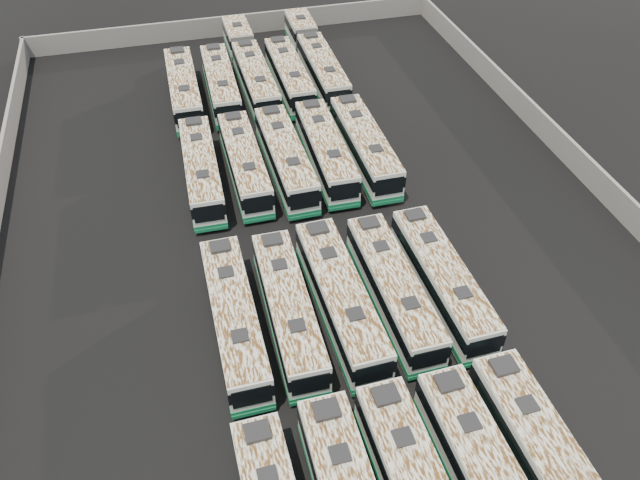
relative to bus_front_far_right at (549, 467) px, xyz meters
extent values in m
plane|color=black|center=(-6.11, 20.04, -1.74)|extent=(140.00, 140.00, 0.00)
cube|color=slate|center=(-6.11, 56.34, -0.64)|extent=(45.20, 0.30, 2.20)
cube|color=slate|center=(16.19, 20.04, -0.64)|extent=(0.30, 73.20, 2.20)
cube|color=black|center=(-13.25, 2.35, 1.35)|extent=(0.92, 0.92, 0.13)
cube|color=black|center=(-13.29, 4.65, 1.40)|extent=(1.26, 1.07, 0.25)
cylinder|color=black|center=(-12.25, 3.52, -1.26)|extent=(0.28, 0.96, 0.96)
cube|color=black|center=(-9.80, 2.49, 1.48)|extent=(0.95, 0.95, 0.14)
cube|color=black|center=(-9.80, 4.88, 1.53)|extent=(1.29, 1.10, 0.26)
cylinder|color=black|center=(-10.87, 3.69, -1.24)|extent=(0.28, 1.00, 0.99)
cylinder|color=black|center=(-8.74, 3.68, -1.24)|extent=(0.28, 1.00, 0.99)
cube|color=black|center=(-6.65, 2.54, 1.48)|extent=(0.96, 0.96, 0.14)
cube|color=black|center=(-6.69, 4.93, 1.53)|extent=(1.31, 1.12, 0.26)
cylinder|color=black|center=(-7.73, 3.71, -1.24)|extent=(0.30, 1.00, 1.00)
cylinder|color=black|center=(-5.60, 3.75, -1.24)|extent=(0.30, 1.00, 1.00)
cube|color=silver|center=(-3.20, -0.18, 1.38)|extent=(2.72, 11.77, 0.07)
cube|color=black|center=(-3.26, 2.45, 1.48)|extent=(0.97, 0.97, 0.14)
cube|color=black|center=(-3.32, 4.84, 1.53)|extent=(1.32, 1.13, 0.26)
cylinder|color=black|center=(-4.36, 3.62, -1.24)|extent=(0.30, 1.00, 1.00)
cylinder|color=black|center=(-2.22, 3.67, -1.24)|extent=(0.30, 1.00, 1.00)
cube|color=silver|center=(0.00, 0.00, -0.02)|extent=(2.79, 12.01, 2.74)
cube|color=#136C43|center=(0.00, 0.00, -1.02)|extent=(2.84, 12.06, 0.42)
cube|color=black|center=(0.00, 0.00, 0.43)|extent=(2.85, 12.07, 0.92)
cube|color=silver|center=(0.00, 0.00, 1.38)|extent=(2.73, 11.77, 0.07)
cube|color=black|center=(-0.07, 2.63, 1.48)|extent=(0.97, 0.97, 0.14)
cube|color=black|center=(-0.13, 5.02, 1.53)|extent=(1.32, 1.13, 0.26)
cylinder|color=black|center=(-1.16, 3.79, -1.24)|extent=(0.30, 1.00, 1.00)
cylinder|color=black|center=(0.97, 3.85, -1.24)|extent=(0.30, 1.00, 1.00)
cube|color=silver|center=(-13.14, 13.23, -0.07)|extent=(2.45, 11.62, 2.66)
cube|color=#136C43|center=(-13.14, 13.23, -1.04)|extent=(2.50, 11.67, 0.41)
cube|color=black|center=(-13.14, 13.23, 0.37)|extent=(2.51, 11.68, 0.89)
cube|color=black|center=(-13.13, 7.41, 0.25)|extent=(2.13, 0.07, 1.40)
cube|color=#136C43|center=(-13.13, 7.41, -1.23)|extent=(2.42, 0.11, 0.27)
cube|color=silver|center=(-13.14, 13.23, 1.29)|extent=(2.40, 11.38, 0.07)
cube|color=black|center=(-13.13, 10.68, 1.39)|extent=(0.92, 0.92, 0.14)
cube|color=black|center=(-13.15, 15.79, 1.39)|extent=(0.92, 0.92, 0.14)
cube|color=black|center=(-13.15, 18.11, 1.44)|extent=(1.26, 1.07, 0.25)
cylinder|color=black|center=(-14.17, 9.51, -1.25)|extent=(0.27, 0.97, 0.97)
cylinder|color=black|center=(-12.10, 9.52, -1.25)|extent=(0.27, 0.97, 0.97)
cylinder|color=black|center=(-14.19, 16.94, -1.25)|extent=(0.27, 0.97, 0.97)
cylinder|color=black|center=(-12.12, 16.95, -1.25)|extent=(0.27, 0.97, 0.97)
cube|color=silver|center=(-9.88, 13.13, -0.09)|extent=(2.54, 11.47, 2.62)
cube|color=#136C43|center=(-9.88, 13.13, -1.05)|extent=(2.59, 11.52, 0.40)
cube|color=black|center=(-9.88, 13.13, 0.34)|extent=(2.60, 11.53, 0.88)
cube|color=black|center=(-9.96, 7.39, 0.22)|extent=(2.10, 0.09, 1.38)
cube|color=#136C43|center=(-9.96, 7.39, -1.24)|extent=(2.38, 0.13, 0.27)
cube|color=silver|center=(-9.88, 13.13, 1.25)|extent=(2.49, 11.24, 0.07)
cube|color=black|center=(-9.92, 10.61, 1.34)|extent=(0.92, 0.92, 0.13)
cube|color=black|center=(-9.85, 15.64, 1.34)|extent=(0.92, 0.92, 0.13)
cube|color=black|center=(-9.82, 17.93, 1.39)|extent=(1.25, 1.06, 0.25)
cylinder|color=black|center=(-10.95, 9.48, -1.26)|extent=(0.28, 0.96, 0.95)
cylinder|color=black|center=(-8.91, 9.45, -1.26)|extent=(0.28, 0.96, 0.95)
cylinder|color=black|center=(-10.85, 16.80, -1.26)|extent=(0.28, 0.96, 0.95)
cylinder|color=black|center=(-8.81, 16.77, -1.26)|extent=(0.28, 0.96, 0.95)
cube|color=silver|center=(-6.61, 13.11, -0.02)|extent=(2.77, 11.98, 2.73)
cube|color=#136C43|center=(-6.61, 13.11, -1.02)|extent=(2.83, 12.03, 0.42)
cube|color=black|center=(-6.61, 13.11, 0.43)|extent=(2.84, 12.04, 0.91)
cube|color=black|center=(-6.47, 7.13, 0.30)|extent=(2.19, 0.11, 1.44)
cube|color=#136C43|center=(-6.47, 7.13, -1.22)|extent=(2.49, 0.16, 0.28)
cube|color=silver|center=(-6.61, 13.11, 1.37)|extent=(2.72, 11.74, 0.07)
cube|color=black|center=(-6.55, 10.49, 1.47)|extent=(0.97, 0.97, 0.14)
cube|color=black|center=(-6.68, 15.73, 1.47)|extent=(0.97, 0.97, 0.14)
cube|color=black|center=(-6.74, 18.12, 1.52)|extent=(1.32, 1.12, 0.26)
cylinder|color=black|center=(-7.58, 9.27, -1.24)|extent=(0.30, 1.00, 0.99)
cylinder|color=black|center=(-5.46, 9.32, -1.24)|extent=(0.30, 1.00, 0.99)
cylinder|color=black|center=(-7.77, 16.90, -1.24)|extent=(0.30, 1.00, 0.99)
cylinder|color=black|center=(-5.64, 16.95, -1.24)|extent=(0.30, 1.00, 0.99)
cube|color=silver|center=(-3.20, 13.08, -0.09)|extent=(2.54, 11.51, 2.63)
cube|color=#136C43|center=(-3.20, 13.08, -1.05)|extent=(2.59, 11.56, 0.40)
cube|color=black|center=(-3.20, 13.08, 0.35)|extent=(2.60, 11.57, 0.88)
cube|color=black|center=(-3.13, 7.32, 0.22)|extent=(2.10, 0.09, 1.39)
cube|color=#136C43|center=(-3.13, 7.32, -1.24)|extent=(2.39, 0.13, 0.27)
cube|color=silver|center=(-3.20, 13.08, 1.26)|extent=(2.49, 11.28, 0.07)
cube|color=black|center=(-3.17, 10.55, 1.35)|extent=(0.92, 0.92, 0.13)
cube|color=black|center=(-3.24, 15.60, 1.35)|extent=(0.92, 0.92, 0.13)
cube|color=black|center=(-3.27, 17.90, 1.40)|extent=(1.26, 1.07, 0.25)
cylinder|color=black|center=(-4.18, 9.39, -1.26)|extent=(0.28, 0.96, 0.96)
cylinder|color=black|center=(-2.13, 9.42, -1.26)|extent=(0.28, 0.96, 0.96)
cylinder|color=black|center=(-4.27, 16.74, -1.26)|extent=(0.28, 0.96, 0.96)
cylinder|color=black|center=(-2.23, 16.76, -1.26)|extent=(0.28, 0.96, 0.96)
cube|color=silver|center=(0.06, 13.06, -0.08)|extent=(2.60, 11.54, 2.64)
cube|color=#136C43|center=(0.06, 13.06, -1.05)|extent=(2.66, 11.59, 0.40)
cube|color=black|center=(0.06, 13.06, 0.35)|extent=(2.67, 11.60, 0.88)
cube|color=black|center=(0.16, 7.29, 0.23)|extent=(2.11, 0.10, 1.39)
cube|color=#136C43|center=(0.16, 7.29, -1.24)|extent=(2.40, 0.14, 0.27)
cube|color=silver|center=(0.06, 13.06, 1.26)|extent=(2.55, 11.31, 0.07)
cube|color=black|center=(0.10, 10.53, 1.36)|extent=(0.93, 0.93, 0.13)
cube|color=black|center=(0.01, 15.58, 1.36)|extent=(0.93, 0.93, 0.13)
cube|color=black|center=(-0.03, 17.88, 1.41)|extent=(1.26, 1.08, 0.25)
cylinder|color=black|center=(-0.90, 9.36, -1.26)|extent=(0.29, 0.96, 0.96)
cylinder|color=black|center=(1.15, 9.39, -1.26)|extent=(0.29, 0.96, 0.96)
cylinder|color=black|center=(-1.04, 16.72, -1.26)|extent=(0.29, 0.96, 0.96)
cylinder|color=black|center=(1.02, 16.75, -1.26)|extent=(0.29, 0.96, 0.96)
cube|color=silver|center=(-13.22, 28.80, -0.08)|extent=(2.67, 11.56, 2.64)
cube|color=#136C43|center=(-13.22, 28.80, -1.05)|extent=(2.72, 11.61, 0.40)
cube|color=black|center=(-13.22, 28.80, 0.35)|extent=(2.73, 11.62, 0.88)
cube|color=black|center=(-13.36, 23.03, 0.23)|extent=(2.11, 0.11, 1.39)
cube|color=#136C43|center=(-13.36, 23.03, -1.24)|extent=(2.40, 0.16, 0.27)
cube|color=silver|center=(-13.22, 28.80, 1.26)|extent=(2.62, 11.32, 0.07)
cube|color=black|center=(-13.28, 26.27, 1.36)|extent=(0.93, 0.93, 0.13)
cube|color=black|center=(-13.16, 31.33, 1.36)|extent=(0.93, 0.93, 0.13)
cube|color=black|center=(-13.11, 33.63, 1.41)|extent=(1.27, 1.08, 0.25)
cylinder|color=black|center=(-14.34, 25.15, -1.26)|extent=(0.29, 0.96, 0.96)
cylinder|color=black|center=(-12.29, 25.10, -1.26)|extent=(0.29, 0.96, 0.96)
cylinder|color=black|center=(-14.16, 32.51, -1.26)|extent=(0.29, 0.96, 0.96)
cylinder|color=black|center=(-12.11, 32.46, -1.26)|extent=(0.29, 0.96, 0.96)
cube|color=silver|center=(-9.84, 28.89, -0.10)|extent=(2.42, 11.40, 2.61)
cube|color=#136C43|center=(-9.84, 28.89, -1.05)|extent=(2.47, 11.45, 0.40)
cube|color=black|center=(-9.84, 28.89, 0.33)|extent=(2.48, 11.46, 0.87)
cube|color=black|center=(-9.81, 23.17, 0.21)|extent=(2.09, 0.07, 1.38)
cube|color=#136C43|center=(-9.81, 23.17, -1.24)|extent=(2.37, 0.11, 0.27)
cube|color=silver|center=(-9.84, 28.89, 1.23)|extent=(2.38, 11.17, 0.07)
cube|color=black|center=(-9.82, 26.38, 1.33)|extent=(0.91, 0.91, 0.13)
cube|color=black|center=(-9.85, 31.39, 1.33)|extent=(0.91, 0.91, 0.13)
cube|color=black|center=(-9.86, 33.67, 1.38)|extent=(1.24, 1.05, 0.25)
cylinder|color=black|center=(-10.83, 25.24, -1.26)|extent=(0.27, 0.95, 0.95)
cylinder|color=black|center=(-8.80, 25.25, -1.26)|extent=(0.27, 0.95, 0.95)
cylinder|color=black|center=(-10.87, 32.53, -1.26)|extent=(0.27, 0.95, 0.95)
cylinder|color=black|center=(-8.84, 32.53, -1.26)|extent=(0.27, 0.95, 0.95)
cube|color=silver|center=(-6.59, 28.62, -0.03)|extent=(2.63, 11.87, 2.71)
cube|color=#136C43|center=(-6.59, 28.62, -1.03)|extent=(2.68, 11.92, 0.41)
cube|color=black|center=(-6.59, 28.62, 0.41)|extent=(2.69, 11.93, 0.91)
cube|color=black|center=(-6.51, 22.68, 0.29)|extent=(2.17, 0.09, 1.43)
cube|color=#136C43|center=(-6.51, 22.68, -1.22)|extent=(2.47, 0.13, 0.28)
cube|color=silver|center=(-6.59, 28.62, 1.35)|extent=(2.58, 11.63, 0.07)
cube|color=black|center=(-6.56, 26.01, 1.45)|extent=(0.95, 0.95, 0.14)
cube|color=black|center=(-6.63, 31.22, 1.45)|extent=(0.95, 0.95, 0.14)
cube|color=black|center=(-6.66, 33.59, 1.50)|extent=(1.30, 1.10, 0.26)
cylinder|color=black|center=(-7.60, 24.81, -1.24)|extent=(0.29, 0.99, 0.99)
cylinder|color=black|center=(-5.48, 24.84, -1.24)|extent=(0.29, 0.99, 0.99)
cylinder|color=black|center=(-7.70, 32.39, -1.24)|extent=(0.29, 0.99, 0.99)
cylinder|color=black|center=(-5.59, 32.42, -1.24)|extent=(0.29, 0.99, 0.99)
cube|color=silver|center=(-3.26, 28.82, -0.05)|extent=(2.71, 11.78, 2.69)
cube|color=#136C43|center=(-3.26, 28.82, -1.03)|extent=(2.76, 11.83, 0.41)
cube|color=black|center=(-3.26, 28.82, 0.39)|extent=(2.77, 11.84, 0.90)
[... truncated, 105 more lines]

